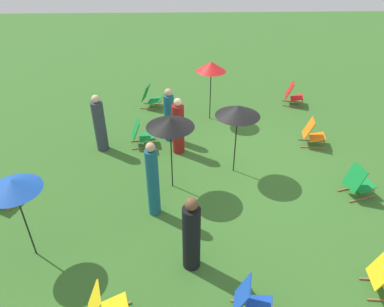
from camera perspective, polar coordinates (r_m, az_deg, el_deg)
ground_plane at (r=9.78m, az=7.05°, el=-2.34°), size 40.00×40.00×0.00m
deckchair_0 at (r=13.58m, az=15.90°, el=9.06°), size 0.63×0.84×0.83m
deckchair_1 at (r=10.64m, az=-8.16°, el=3.11°), size 0.60×0.83×0.83m
deckchair_3 at (r=12.96m, az=-6.72°, el=8.94°), size 0.64×0.85×0.83m
deckchair_4 at (r=9.47m, az=25.11°, el=-4.26°), size 0.66×0.86×0.83m
deckchair_7 at (r=6.42m, az=9.31°, el=-22.58°), size 0.64×0.85×0.83m
deckchair_8 at (r=11.14m, az=18.78°, el=3.03°), size 0.59×0.82×0.83m
umbrella_0 at (r=11.51m, az=3.10°, el=13.77°), size 0.96×0.96×1.98m
umbrella_1 at (r=8.10m, az=-3.52°, el=4.95°), size 1.12×1.12×1.93m
umbrella_2 at (r=8.76m, az=7.39°, el=6.82°), size 1.11×1.11×1.93m
umbrella_3 at (r=7.02m, az=-26.87°, el=-4.57°), size 1.00×1.00×1.87m
person_0 at (r=10.45m, az=-14.61°, el=4.47°), size 0.47×0.47×1.72m
person_1 at (r=6.71m, az=-0.10°, el=-13.09°), size 0.48×0.48×1.68m
person_2 at (r=10.01m, az=-2.22°, el=4.15°), size 0.44×0.44×1.68m
person_3 at (r=7.80m, az=-6.30°, el=-4.46°), size 0.35×0.35×1.88m
person_4 at (r=10.64m, az=-3.69°, el=5.99°), size 0.41×0.41×1.66m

